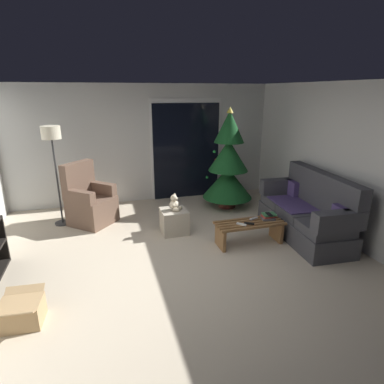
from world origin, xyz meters
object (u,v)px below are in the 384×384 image
coffee_table (249,229)px  book_stack (268,216)px  couch (307,213)px  ottoman (174,221)px  remote_black (249,224)px  cell_phone (269,214)px  teddy_bear_cream (175,203)px  cardboard_box_open_near_shelf (21,313)px  remote_white (241,224)px  armchair (90,202)px  remote_silver (254,219)px  floor_lamp (52,142)px  christmas_tree (228,165)px

coffee_table → book_stack: book_stack is taller
couch → ottoman: (-2.11, 0.74, -0.19)m
coffee_table → remote_black: 0.16m
cell_phone → teddy_bear_cream: bearing=157.1°
cardboard_box_open_near_shelf → remote_white: bearing=17.8°
couch → coffee_table: 1.07m
couch → remote_black: bearing=-175.4°
ottoman → couch: bearing=-19.4°
armchair → cardboard_box_open_near_shelf: (-0.67, -2.61, -0.27)m
book_stack → cardboard_box_open_near_shelf: bearing=-163.2°
cell_phone → teddy_bear_cream: size_ratio=0.50×
remote_silver → floor_lamp: floor_lamp is taller
remote_black → book_stack: 0.40m
coffee_table → christmas_tree: christmas_tree is taller
couch → ottoman: size_ratio=4.52×
remote_silver → ottoman: 1.35m
coffee_table → remote_silver: (0.11, 0.09, 0.13)m
remote_black → cardboard_box_open_near_shelf: remote_black is taller
remote_silver → christmas_tree: (0.19, 1.59, 0.53)m
coffee_table → christmas_tree: (0.31, 1.68, 0.66)m
remote_white → cell_phone: (0.51, 0.07, 0.09)m
remote_white → christmas_tree: (0.48, 1.75, 0.53)m
remote_black → floor_lamp: floor_lamp is taller
book_stack → christmas_tree: size_ratio=0.12×
coffee_table → armchair: (-2.44, 1.60, 0.15)m
christmas_tree → floor_lamp: 3.31m
coffee_table → remote_black: bearing=-122.9°
remote_black → armchair: size_ratio=0.14×
remote_silver → christmas_tree: 1.69m
remote_silver → armchair: bearing=38.1°
couch → cardboard_box_open_near_shelf: size_ratio=3.66×
remote_black → remote_white: bearing=114.4°
ottoman → armchair: bearing=148.9°
cell_phone → ottoman: size_ratio=0.33×
remote_white → teddy_bear_cream: size_ratio=0.55×
christmas_tree → teddy_bear_cream: 1.68m
christmas_tree → ottoman: christmas_tree is taller
couch → remote_silver: couch is taller
remote_silver → cell_phone: (0.22, -0.09, 0.09)m
cardboard_box_open_near_shelf → christmas_tree: bearing=38.2°
remote_white → floor_lamp: floor_lamp is taller
book_stack → christmas_tree: (-0.03, 1.65, 0.49)m
cell_phone → cardboard_box_open_near_shelf: cell_phone is taller
book_stack → couch: bearing=-1.2°
cell_phone → armchair: 3.20m
cell_phone → armchair: armchair is taller
coffee_table → armchair: bearing=146.7°
teddy_bear_cream → cardboard_box_open_near_shelf: teddy_bear_cream is taller
remote_silver → armchair: size_ratio=0.14×
coffee_table → ottoman: (-1.05, 0.76, -0.05)m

